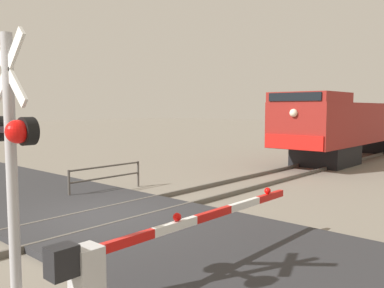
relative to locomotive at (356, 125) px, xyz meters
name	(u,v)px	position (x,y,z in m)	size (l,w,h in m)	color
ground_plane	(106,220)	(0.00, -17.70, -1.93)	(160.00, 160.00, 0.00)	gray
rail_track_left	(90,213)	(-0.72, -17.70, -1.86)	(0.08, 80.00, 0.15)	#59544C
rail_track_right	(123,223)	(0.72, -17.70, -1.86)	(0.08, 80.00, 0.15)	#59544C
road_surface	(106,217)	(0.00, -17.70, -1.86)	(36.00, 5.05, 0.14)	#2D2D30
locomotive	(356,125)	(0.00, 0.00, 0.00)	(2.96, 15.80, 3.63)	black
crossing_signal	(9,150)	(3.42, -21.61, 0.44)	(1.18, 0.33, 3.85)	#ADADB2
crossing_gate	(129,257)	(4.05, -20.22, -1.18)	(0.36, 5.62, 1.21)	silver
guard_railing	(106,175)	(-2.81, -15.62, -1.30)	(0.08, 2.94, 0.95)	#4C4742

